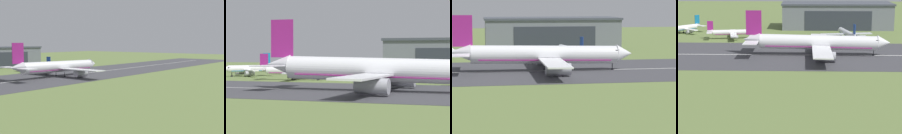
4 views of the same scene
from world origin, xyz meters
The scene contains 6 objects.
ground_plane centered at (0.00, 61.09, 0.00)m, with size 636.46×636.46×0.00m, color olive.
runway_strip centered at (0.00, 122.17, 0.03)m, with size 396.46×50.79×0.06m, color #3D3D42.
runway_centreline centered at (0.00, 122.17, 0.07)m, with size 356.82×0.70×0.01m, color silver.
hangar_building centered at (25.31, 196.46, 6.69)m, with size 57.14×24.35×13.34m.
airplane_landing centered at (13.05, 121.86, 4.66)m, with size 53.33×50.49×16.26m.
airplane_parked_east centered at (27.34, 159.44, 2.54)m, with size 23.30×26.26×8.10m.
Camera 3 is at (-5.05, -29.17, 19.94)m, focal length 85.00 mm.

